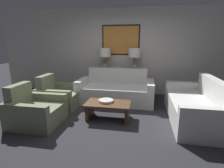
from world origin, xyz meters
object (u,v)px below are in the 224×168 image
at_px(console_table, 119,83).
at_px(armchair_near_back_wall, 58,97).
at_px(table_lamp_left, 105,54).
at_px(table_lamp_right, 135,55).
at_px(couch_by_back_wall, 116,91).
at_px(couch_by_side, 195,106).
at_px(armchair_near_camera, 35,111).
at_px(decorative_bowl, 106,101).
at_px(coffee_table, 108,107).

relative_size(console_table, armchair_near_back_wall, 1.54).
relative_size(console_table, table_lamp_left, 2.06).
height_order(table_lamp_left, table_lamp_right, same).
bearing_deg(console_table, couch_by_back_wall, -90.00).
xyz_separation_m(couch_by_side, armchair_near_camera, (-3.26, -0.78, -0.04)).
height_order(console_table, table_lamp_left, table_lamp_left).
distance_m(console_table, table_lamp_left, 0.99).
relative_size(couch_by_side, decorative_bowl, 6.39).
height_order(table_lamp_right, armchair_near_back_wall, table_lamp_right).
bearing_deg(table_lamp_left, coffee_table, -75.50).
relative_size(console_table, table_lamp_right, 2.06).
distance_m(couch_by_back_wall, decorative_bowl, 1.11).
height_order(console_table, armchair_near_back_wall, armchair_near_back_wall).
relative_size(table_lamp_left, armchair_near_back_wall, 0.75).
bearing_deg(coffee_table, decorative_bowl, 143.34).
distance_m(table_lamp_right, decorative_bowl, 2.07).
xyz_separation_m(table_lamp_left, couch_by_side, (2.32, -1.58, -0.96)).
bearing_deg(table_lamp_left, armchair_near_camera, -111.66).
bearing_deg(table_lamp_right, armchair_near_back_wall, -143.57).
distance_m(decorative_bowl, armchair_near_camera, 1.47).
xyz_separation_m(couch_by_back_wall, coffee_table, (0.02, -1.15, -0.04)).
relative_size(couch_by_side, coffee_table, 2.13).
distance_m(coffee_table, decorative_bowl, 0.15).
bearing_deg(armchair_near_back_wall, table_lamp_right, 36.43).
xyz_separation_m(console_table, armchair_near_back_wall, (-1.39, -1.36, -0.11)).
relative_size(table_lamp_left, decorative_bowl, 2.17).
relative_size(couch_by_side, armchair_near_camera, 2.20).
xyz_separation_m(couch_by_back_wall, armchair_near_back_wall, (-1.39, -0.66, -0.04)).
relative_size(table_lamp_left, armchair_near_camera, 0.75).
bearing_deg(coffee_table, armchair_near_back_wall, 160.71).
height_order(console_table, couch_by_side, couch_by_side).
bearing_deg(couch_by_back_wall, table_lamp_left, 122.77).
bearing_deg(couch_by_side, coffee_table, -171.37).
bearing_deg(armchair_near_back_wall, couch_by_side, -3.79).
bearing_deg(armchair_near_camera, coffee_table, 19.29).
bearing_deg(couch_by_side, decorative_bowl, -172.89).
bearing_deg(armchair_near_back_wall, armchair_near_camera, -90.00).
distance_m(coffee_table, armchair_near_back_wall, 1.50).
xyz_separation_m(coffee_table, decorative_bowl, (-0.06, 0.04, 0.13)).
bearing_deg(couch_by_back_wall, console_table, 90.00).
distance_m(couch_by_side, armchair_near_camera, 3.35).
xyz_separation_m(table_lamp_left, coffee_table, (0.48, -1.86, -1.00)).
relative_size(couch_by_back_wall, armchair_near_camera, 2.20).
relative_size(couch_by_back_wall, decorative_bowl, 6.39).
distance_m(console_table, couch_by_side, 2.45).
bearing_deg(table_lamp_right, table_lamp_left, 180.00).
relative_size(table_lamp_right, decorative_bowl, 2.17).
bearing_deg(table_lamp_right, decorative_bowl, -105.07).
height_order(couch_by_side, armchair_near_back_wall, couch_by_side).
relative_size(table_lamp_right, armchair_near_back_wall, 0.75).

